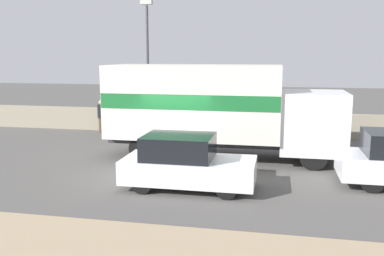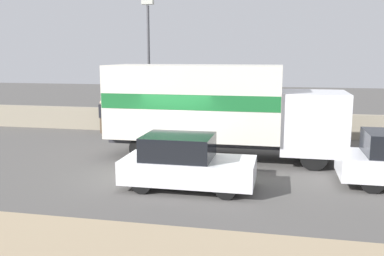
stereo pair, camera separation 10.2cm
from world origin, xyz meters
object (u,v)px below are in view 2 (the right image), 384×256
(car_hatchback, at_px, (185,163))
(box_truck, at_px, (214,106))
(street_lamp, at_px, (149,57))
(pedestrian, at_px, (102,116))

(car_hatchback, bearing_deg, box_truck, 86.49)
(car_hatchback, bearing_deg, street_lamp, 114.05)
(street_lamp, height_order, box_truck, street_lamp)
(box_truck, bearing_deg, street_lamp, 131.28)
(street_lamp, bearing_deg, box_truck, -48.72)
(pedestrian, bearing_deg, box_truck, -32.74)
(car_hatchback, distance_m, pedestrian, 9.94)
(pedestrian, bearing_deg, street_lamp, 12.02)
(street_lamp, relative_size, pedestrian, 3.92)
(car_hatchback, height_order, pedestrian, pedestrian)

